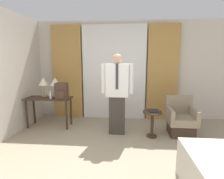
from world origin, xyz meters
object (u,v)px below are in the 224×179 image
object	(u,v)px
person	(117,92)
table_lamp_right	(55,82)
table_lamp_left	(43,82)
backpack	(62,91)
desk	(49,103)
book	(153,111)
side_table	(152,120)
bottle_near_edge	(51,95)
armchair	(181,120)

from	to	relation	value
person	table_lamp_right	bearing A→B (deg)	166.53
table_lamp_left	backpack	distance (m)	0.60
desk	table_lamp_left	distance (m)	0.53
table_lamp_left	table_lamp_right	xyz separation A→B (m)	(0.30, 0.00, 0.00)
table_lamp_left	book	distance (m)	2.73
table_lamp_right	person	xyz separation A→B (m)	(1.55, -0.37, -0.14)
table_lamp_right	side_table	bearing A→B (deg)	-12.09
desk	side_table	distance (m)	2.51
table_lamp_left	desk	bearing A→B (deg)	-31.59
desk	side_table	xyz separation A→B (m)	(2.46, -0.40, -0.22)
side_table	desk	bearing A→B (deg)	170.69
table_lamp_right	bottle_near_edge	world-z (taller)	table_lamp_right
backpack	person	world-z (taller)	person
desk	table_lamp_right	size ratio (longest dim) A/B	2.26
table_lamp_left	table_lamp_right	world-z (taller)	same
table_lamp_right	backpack	distance (m)	0.36
bottle_near_edge	side_table	distance (m)	2.41
table_lamp_left	armchair	xyz separation A→B (m)	(3.27, -0.30, -0.78)
table_lamp_left	bottle_near_edge	bearing A→B (deg)	-39.37
table_lamp_left	book	world-z (taller)	table_lamp_left
bottle_near_edge	side_table	size ratio (longest dim) A/B	0.36
table_lamp_left	backpack	size ratio (longest dim) A/B	1.27
desk	side_table	size ratio (longest dim) A/B	1.95
table_lamp_right	backpack	world-z (taller)	table_lamp_right
table_lamp_right	desk	bearing A→B (deg)	-148.41
table_lamp_right	side_table	xyz separation A→B (m)	(2.31, -0.50, -0.72)
armchair	book	world-z (taller)	armchair
backpack	book	bearing A→B (deg)	-7.67
table_lamp_right	side_table	size ratio (longest dim) A/B	0.86
bottle_near_edge	armchair	xyz separation A→B (m)	(3.01, -0.09, -0.50)
backpack	person	bearing A→B (deg)	-6.89
table_lamp_right	armchair	world-z (taller)	table_lamp_right
backpack	book	distance (m)	2.14
bottle_near_edge	person	size ratio (longest dim) A/B	0.11
table_lamp_left	bottle_near_edge	world-z (taller)	table_lamp_left
desk	table_lamp_left	world-z (taller)	table_lamp_left
armchair	desk	bearing A→B (deg)	176.17
person	side_table	world-z (taller)	person
side_table	book	size ratio (longest dim) A/B	2.45
table_lamp_right	bottle_near_edge	size ratio (longest dim) A/B	2.41
table_lamp_right	book	size ratio (longest dim) A/B	2.11
side_table	table_lamp_left	bearing A→B (deg)	169.26
bottle_near_edge	person	bearing A→B (deg)	-5.69
armchair	side_table	bearing A→B (deg)	-163.40
armchair	book	size ratio (longest dim) A/B	3.67
table_lamp_left	person	world-z (taller)	person
table_lamp_right	side_table	world-z (taller)	table_lamp_right
bottle_near_edge	backpack	bearing A→B (deg)	0.12
book	backpack	bearing A→B (deg)	172.33
table_lamp_left	armchair	bearing A→B (deg)	-5.26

